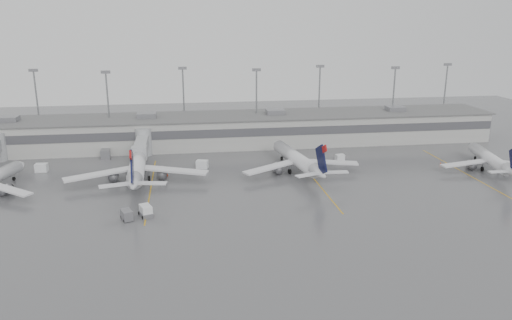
{
  "coord_description": "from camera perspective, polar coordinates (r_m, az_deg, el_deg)",
  "views": [
    {
      "loc": [
        -10.1,
        -76.09,
        34.03
      ],
      "look_at": [
        4.59,
        24.0,
        5.0
      ],
      "focal_mm": 35.0,
      "sensor_mm": 36.0,
      "label": 1
    }
  ],
  "objects": [
    {
      "name": "cone_a",
      "position": [
        128.85,
        -26.98,
        -0.95
      ],
      "size": [
        0.39,
        0.39,
        0.62
      ],
      "primitive_type": "cone",
      "color": "red",
      "rests_on": "ground"
    },
    {
      "name": "cone_b",
      "position": [
        112.64,
        -10.13,
        -1.64
      ],
      "size": [
        0.44,
        0.44,
        0.7
      ],
      "primitive_type": "cone",
      "color": "red",
      "rests_on": "ground"
    },
    {
      "name": "baggage_cart",
      "position": [
        90.12,
        -14.57,
        -6.08
      ],
      "size": [
        2.48,
        3.18,
        1.79
      ],
      "rotation": [
        0.0,
        0.0,
        0.36
      ],
      "color": "slate",
      "rests_on": "ground"
    },
    {
      "name": "gse_uld_b",
      "position": [
        117.24,
        -6.18,
        -0.49
      ],
      "size": [
        3.01,
        2.44,
        1.85
      ],
      "primitive_type": "cube",
      "rotation": [
        0.0,
        0.0,
        -0.3
      ],
      "color": "white",
      "rests_on": "ground"
    },
    {
      "name": "jet_bridge_right",
      "position": [
        125.92,
        -12.84,
        1.75
      ],
      "size": [
        4.0,
        17.2,
        7.0
      ],
      "color": "#9A9C9F",
      "rests_on": "ground"
    },
    {
      "name": "baggage_tug",
      "position": [
        90.96,
        -12.47,
        -5.82
      ],
      "size": [
        2.95,
        3.65,
        2.04
      ],
      "rotation": [
        0.0,
        0.0,
        0.36
      ],
      "color": "white",
      "rests_on": "ground"
    },
    {
      "name": "ground",
      "position": [
        83.97,
        -0.73,
        -7.9
      ],
      "size": [
        260.0,
        260.0,
        0.0
      ],
      "primitive_type": "plane",
      "color": "#4F4F51",
      "rests_on": "ground"
    },
    {
      "name": "light_masts",
      "position": [
        141.92,
        -4.2,
        7.05
      ],
      "size": [
        142.4,
        8.0,
        20.6
      ],
      "color": "gray",
      "rests_on": "ground"
    },
    {
      "name": "stand_markings",
      "position": [
        106.2,
        -2.45,
        -2.69
      ],
      "size": [
        105.25,
        40.0,
        0.01
      ],
      "color": "#D89A0C",
      "rests_on": "ground"
    },
    {
      "name": "jet_mid_right",
      "position": [
        113.1,
        4.81,
        0.08
      ],
      "size": [
        27.16,
        30.66,
        9.96
      ],
      "rotation": [
        0.0,
        0.0,
        0.15
      ],
      "color": "silver",
      "rests_on": "ground"
    },
    {
      "name": "jet_mid_left",
      "position": [
        109.72,
        -13.42,
        -0.65
      ],
      "size": [
        30.2,
        33.86,
        10.95
      ],
      "rotation": [
        0.0,
        0.0,
        0.03
      ],
      "color": "silver",
      "rests_on": "ground"
    },
    {
      "name": "cone_d",
      "position": [
        126.92,
        20.34,
        -0.4
      ],
      "size": [
        0.46,
        0.46,
        0.73
      ],
      "primitive_type": "cone",
      "color": "red",
      "rests_on": "ground"
    },
    {
      "name": "jet_far_right",
      "position": [
        126.3,
        25.27,
        0.09
      ],
      "size": [
        23.54,
        26.65,
        8.72
      ],
      "rotation": [
        0.0,
        0.0,
        -0.2
      ],
      "color": "silver",
      "rests_on": "ground"
    },
    {
      "name": "gse_uld_a",
      "position": [
        124.02,
        -23.31,
        -0.81
      ],
      "size": [
        2.74,
        1.91,
        1.87
      ],
      "primitive_type": "cube",
      "rotation": [
        0.0,
        0.0,
        -0.06
      ],
      "color": "white",
      "rests_on": "ground"
    },
    {
      "name": "terminal",
      "position": [
        137.73,
        -3.95,
        3.45
      ],
      "size": [
        152.0,
        17.0,
        9.45
      ],
      "color": "#A5A5A0",
      "rests_on": "ground"
    },
    {
      "name": "cone_c",
      "position": [
        118.59,
        7.57,
        -0.61
      ],
      "size": [
        0.49,
        0.49,
        0.78
      ],
      "primitive_type": "cone",
      "color": "red",
      "rests_on": "ground"
    },
    {
      "name": "gse_uld_c",
      "position": [
        124.58,
        9.56,
        0.29
      ],
      "size": [
        2.36,
        1.78,
        1.52
      ],
      "primitive_type": "cube",
      "rotation": [
        0.0,
        0.0,
        0.18
      ],
      "color": "white",
      "rests_on": "ground"
    },
    {
      "name": "gse_loader",
      "position": [
        130.29,
        -16.82,
        0.67
      ],
      "size": [
        2.46,
        3.68,
        2.21
      ],
      "primitive_type": "cube",
      "rotation": [
        0.0,
        0.0,
        0.07
      ],
      "color": "slate",
      "rests_on": "ground"
    }
  ]
}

